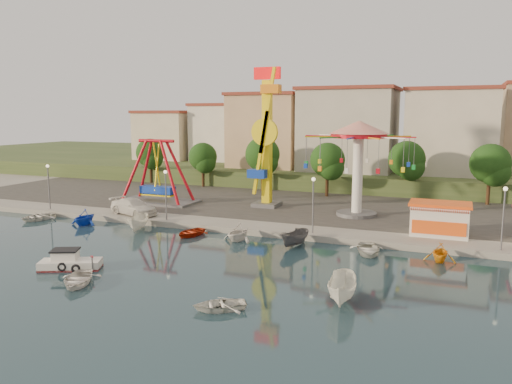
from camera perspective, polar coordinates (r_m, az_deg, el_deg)
The scene contains 36 objects.
ground at distance 39.18m, azimuth -10.36°, elevation -8.57°, with size 200.00×200.00×0.00m, color #162F3D.
quay_deck at distance 96.29m, azimuth 9.78°, elevation 1.96°, with size 200.00×100.00×0.60m, color #9E998E.
asphalt_pad at distance 65.64m, azimuth 3.77°, elevation -0.85°, with size 90.00×28.00×0.01m, color #4C4944.
hill_terrace at distance 101.02m, azimuth 10.41°, elevation 2.94°, with size 200.00×60.00×3.00m, color #384C26.
pirate_ship_ride at distance 63.83m, azimuth -11.23°, elevation 2.16°, with size 10.00×5.00×8.00m.
kamikaze_tower at distance 59.35m, azimuth 1.26°, elevation 5.92°, with size 3.54×3.10×16.50m.
wave_swinger at distance 55.15m, azimuth 11.63°, elevation 5.09°, with size 11.60×11.60×10.40m.
booth_left at distance 48.87m, azimuth 20.24°, elevation -2.88°, with size 5.40×3.78×3.08m.
lamp_post_0 at distance 63.31m, azimuth -22.59°, elevation 0.42°, with size 0.14×0.14×5.00m, color #59595E.
lamp_post_1 at distance 53.36m, azimuth -10.24°, elevation -0.50°, with size 0.14×0.14×5.00m, color #59595E.
lamp_post_2 at distance 46.89m, azimuth 6.54°, elevation -1.70°, with size 0.14×0.14×5.00m, color #59595E.
lamp_post_3 at distance 45.41m, azimuth 26.40°, elevation -2.92°, with size 0.14×0.14×5.00m, color #59595E.
tree_0 at distance 82.83m, azimuth -11.99°, elevation 4.39°, with size 4.60×4.60×7.19m.
tree_1 at distance 77.06m, azimuth -6.10°, elevation 4.01°, with size 4.35×4.35×6.80m.
tree_2 at distance 72.43m, azimuth 0.74°, elevation 4.32°, with size 5.02×5.02×7.85m.
tree_3 at distance 68.06m, azimuth 8.18°, elevation 3.63°, with size 4.68×4.68×7.32m.
tree_4 at distance 69.34m, azimuth 16.84°, elevation 3.60°, with size 4.86×4.86×7.60m.
tree_5 at distance 67.35m, azimuth 25.20°, elevation 2.96°, with size 4.83×4.83×7.54m.
building_0 at distance 94.30m, azimuth -12.69°, elevation 6.99°, with size 9.26×9.53×11.87m, color beige.
building_1 at distance 92.79m, azimuth -4.61°, elevation 6.15°, with size 12.33×9.01×8.63m, color silver.
building_2 at distance 88.18m, azimuth 3.26°, elevation 6.87°, with size 11.95×9.28×11.23m, color tan.
building_3 at distance 81.68m, azimuth 11.77°, elevation 5.83°, with size 12.59×10.50×9.20m, color beige.
building_4 at distance 83.75m, azimuth 21.34°, elevation 5.50°, with size 10.75×9.23×9.24m, color beige.
cabin_motorboat at distance 40.92m, azimuth -20.55°, elevation -7.63°, with size 4.80×3.50×1.58m.
rowboat_a at distance 37.03m, azimuth -19.72°, elevation -9.36°, with size 2.72×3.82×0.79m, color silver.
rowboat_b at distance 30.79m, azimuth -4.21°, elevation -12.70°, with size 2.31×3.23×0.67m, color white.
skiff at distance 32.07m, azimuth 9.88°, elevation -10.89°, with size 1.70×4.52×1.75m, color white.
van at distance 57.18m, azimuth -13.83°, elevation -1.64°, with size 2.47×6.08×1.77m, color silver.
moored_boat_0 at distance 60.64m, azimuth -23.70°, elevation -2.59°, with size 2.72×3.81×0.79m, color silver.
moored_boat_1 at distance 56.10m, azimuth -19.05°, elevation -2.71°, with size 2.83×3.28×1.73m, color blue.
moored_boat_2 at distance 51.89m, azimuth -13.27°, elevation -3.42°, with size 1.59×4.23×1.63m, color silver.
moored_boat_3 at distance 48.84m, azimuth -7.50°, elevation -4.58°, with size 2.49×3.49×0.72m, color #AC290D.
moored_boat_4 at distance 46.48m, azimuth -2.04°, elevation -4.57°, with size 2.80×3.24×1.71m, color silver.
moored_boat_5 at distance 44.60m, azimuth 4.43°, elevation -5.30°, with size 1.46×3.89×1.50m, color #525156.
moored_boat_6 at distance 43.24m, azimuth 12.68°, elevation -6.41°, with size 2.87×4.02×0.83m, color silver.
moored_boat_7 at distance 42.66m, azimuth 20.31°, elevation -6.48°, with size 2.49×2.89×1.52m, color orange.
Camera 1 is at (20.28, -31.45, 11.63)m, focal length 35.00 mm.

